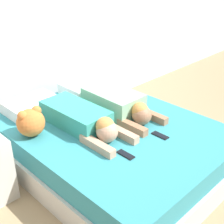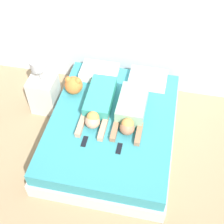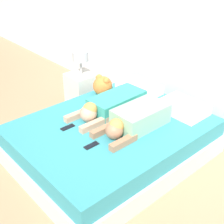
{
  "view_description": "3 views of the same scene",
  "coord_description": "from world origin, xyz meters",
  "px_view_note": "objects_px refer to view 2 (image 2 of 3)",
  "views": [
    {
      "loc": [
        -1.83,
        -1.84,
        1.93
      ],
      "look_at": [
        0.0,
        0.0,
        0.59
      ],
      "focal_mm": 50.0,
      "sensor_mm": 36.0,
      "label": 1
    },
    {
      "loc": [
        0.54,
        -2.58,
        3.59
      ],
      "look_at": [
        0.0,
        0.0,
        0.59
      ],
      "focal_mm": 50.0,
      "sensor_mm": 36.0,
      "label": 2
    },
    {
      "loc": [
        2.23,
        -1.98,
        2.28
      ],
      "look_at": [
        0.0,
        0.0,
        0.59
      ],
      "focal_mm": 50.0,
      "sensor_mm": 36.0,
      "label": 3
    }
  ],
  "objects_px": {
    "nightstand": "(44,92)",
    "plush_toy": "(74,85)",
    "person_right": "(131,110)",
    "bed": "(112,130)",
    "cell_phone_right": "(119,148)",
    "pillow_head_right": "(148,79)",
    "person_left": "(98,103)",
    "cell_phone_left": "(85,141)",
    "pillow_head_left": "(99,72)"
  },
  "relations": [
    {
      "from": "cell_phone_right",
      "to": "pillow_head_left",
      "type": "bearing_deg",
      "value": 113.6
    },
    {
      "from": "pillow_head_right",
      "to": "person_right",
      "type": "xyz_separation_m",
      "value": [
        -0.13,
        -0.68,
        0.05
      ]
    },
    {
      "from": "bed",
      "to": "nightstand",
      "type": "xyz_separation_m",
      "value": [
        -1.11,
        0.41,
        0.11
      ]
    },
    {
      "from": "person_left",
      "to": "bed",
      "type": "bearing_deg",
      "value": -36.61
    },
    {
      "from": "cell_phone_left",
      "to": "plush_toy",
      "type": "xyz_separation_m",
      "value": [
        -0.37,
        0.82,
        0.13
      ]
    },
    {
      "from": "cell_phone_left",
      "to": "cell_phone_right",
      "type": "distance_m",
      "value": 0.44
    },
    {
      "from": "person_left",
      "to": "cell_phone_right",
      "type": "relative_size",
      "value": 6.34
    },
    {
      "from": "bed",
      "to": "nightstand",
      "type": "distance_m",
      "value": 1.19
    },
    {
      "from": "person_left",
      "to": "person_right",
      "type": "distance_m",
      "value": 0.45
    },
    {
      "from": "person_right",
      "to": "cell_phone_left",
      "type": "height_order",
      "value": "person_right"
    },
    {
      "from": "bed",
      "to": "cell_phone_right",
      "type": "distance_m",
      "value": 0.53
    },
    {
      "from": "cell_phone_right",
      "to": "nightstand",
      "type": "xyz_separation_m",
      "value": [
        -1.29,
        0.84,
        -0.12
      ]
    },
    {
      "from": "person_right",
      "to": "cell_phone_right",
      "type": "height_order",
      "value": "person_right"
    },
    {
      "from": "plush_toy",
      "to": "nightstand",
      "type": "relative_size",
      "value": 0.29
    },
    {
      "from": "pillow_head_right",
      "to": "cell_phone_left",
      "type": "relative_size",
      "value": 3.36
    },
    {
      "from": "person_left",
      "to": "nightstand",
      "type": "distance_m",
      "value": 0.95
    },
    {
      "from": "nightstand",
      "to": "bed",
      "type": "bearing_deg",
      "value": -20.17
    },
    {
      "from": "pillow_head_left",
      "to": "cell_phone_left",
      "type": "bearing_deg",
      "value": -85.21
    },
    {
      "from": "cell_phone_right",
      "to": "nightstand",
      "type": "relative_size",
      "value": 0.17
    },
    {
      "from": "bed",
      "to": "cell_phone_right",
      "type": "bearing_deg",
      "value": -67.5
    },
    {
      "from": "bed",
      "to": "pillow_head_right",
      "type": "xyz_separation_m",
      "value": [
        0.36,
        0.81,
        0.29
      ]
    },
    {
      "from": "person_left",
      "to": "nightstand",
      "type": "relative_size",
      "value": 1.11
    },
    {
      "from": "person_right",
      "to": "nightstand",
      "type": "height_order",
      "value": "nightstand"
    },
    {
      "from": "person_right",
      "to": "bed",
      "type": "bearing_deg",
      "value": -150.44
    },
    {
      "from": "person_left",
      "to": "cell_phone_left",
      "type": "relative_size",
      "value": 6.34
    },
    {
      "from": "nightstand",
      "to": "person_left",
      "type": "bearing_deg",
      "value": -15.37
    },
    {
      "from": "pillow_head_left",
      "to": "cell_phone_left",
      "type": "distance_m",
      "value": 1.24
    },
    {
      "from": "bed",
      "to": "pillow_head_right",
      "type": "height_order",
      "value": "pillow_head_right"
    },
    {
      "from": "person_right",
      "to": "pillow_head_left",
      "type": "bearing_deg",
      "value": 131.13
    },
    {
      "from": "cell_phone_left",
      "to": "plush_toy",
      "type": "distance_m",
      "value": 0.91
    },
    {
      "from": "pillow_head_right",
      "to": "cell_phone_right",
      "type": "bearing_deg",
      "value": -98.34
    },
    {
      "from": "bed",
      "to": "person_right",
      "type": "relative_size",
      "value": 2.43
    },
    {
      "from": "cell_phone_right",
      "to": "plush_toy",
      "type": "distance_m",
      "value": 1.17
    },
    {
      "from": "pillow_head_left",
      "to": "person_left",
      "type": "distance_m",
      "value": 0.66
    },
    {
      "from": "person_left",
      "to": "cell_phone_left",
      "type": "xyz_separation_m",
      "value": [
        -0.04,
        -0.58,
        -0.09
      ]
    },
    {
      "from": "pillow_head_right",
      "to": "nightstand",
      "type": "height_order",
      "value": "nightstand"
    },
    {
      "from": "plush_toy",
      "to": "nightstand",
      "type": "xyz_separation_m",
      "value": [
        -0.48,
        0.01,
        -0.25
      ]
    },
    {
      "from": "bed",
      "to": "plush_toy",
      "type": "height_order",
      "value": "plush_toy"
    },
    {
      "from": "pillow_head_right",
      "to": "nightstand",
      "type": "distance_m",
      "value": 1.54
    },
    {
      "from": "pillow_head_right",
      "to": "plush_toy",
      "type": "height_order",
      "value": "plush_toy"
    },
    {
      "from": "bed",
      "to": "person_right",
      "type": "bearing_deg",
      "value": 29.56
    },
    {
      "from": "bed",
      "to": "pillow_head_left",
      "type": "height_order",
      "value": "pillow_head_left"
    },
    {
      "from": "pillow_head_right",
      "to": "cell_phone_left",
      "type": "bearing_deg",
      "value": -116.89
    },
    {
      "from": "plush_toy",
      "to": "pillow_head_left",
      "type": "bearing_deg",
      "value": 57.18
    },
    {
      "from": "person_left",
      "to": "person_right",
      "type": "xyz_separation_m",
      "value": [
        0.45,
        -0.03,
        0.01
      ]
    },
    {
      "from": "pillow_head_left",
      "to": "bed",
      "type": "bearing_deg",
      "value": -65.81
    },
    {
      "from": "nightstand",
      "to": "cell_phone_right",
      "type": "bearing_deg",
      "value": -33.18
    },
    {
      "from": "person_left",
      "to": "cell_phone_right",
      "type": "height_order",
      "value": "person_left"
    },
    {
      "from": "cell_phone_left",
      "to": "bed",
      "type": "bearing_deg",
      "value": 58.27
    },
    {
      "from": "nightstand",
      "to": "plush_toy",
      "type": "bearing_deg",
      "value": -1.55
    }
  ]
}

